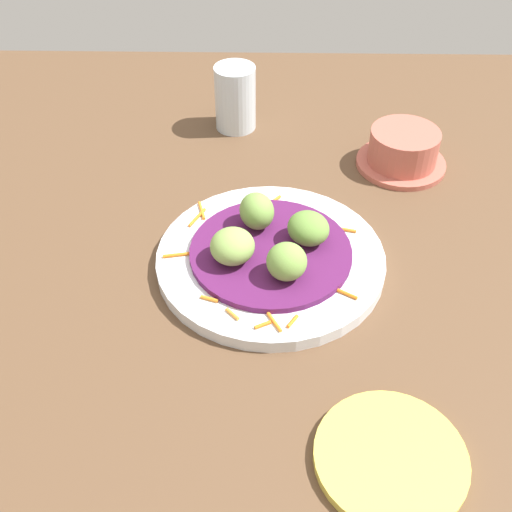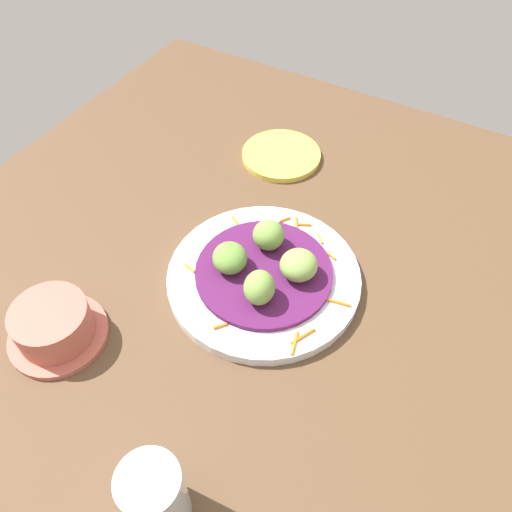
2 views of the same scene
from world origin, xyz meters
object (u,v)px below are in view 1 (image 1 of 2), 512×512
Objects in this scene: side_plate_small at (390,458)px; guac_scoop_center at (308,228)px; guac_scoop_back at (232,246)px; guac_scoop_right at (257,211)px; terracotta_bowl at (403,150)px; main_plate at (271,259)px; water_glass at (235,98)px; guac_scoop_left at (287,262)px.

guac_scoop_center is at bearing 103.14° from side_plate_small.
guac_scoop_back is 28.53cm from side_plate_small.
guac_scoop_back is at bearing -113.49° from guac_scoop_right.
guac_scoop_right is 0.91× the size of guac_scoop_back.
terracotta_bowl is (20.39, 16.77, -2.07)cm from guac_scoop_right.
side_plate_small is at bearing -76.86° from guac_scoop_center.
side_plate_small is at bearing -67.22° from main_plate.
guac_scoop_back is (-8.75, -3.45, 0.10)cm from guac_scoop_center.
water_glass is at bearing 97.86° from guac_scoop_right.
water_glass is (-24.13, 10.34, 2.36)cm from terracotta_bowl.
main_plate is 5.28× the size of guac_scoop_center.
water_glass reaches higher than guac_scoop_left.
guac_scoop_right is 27.37cm from water_glass.
side_plate_small is at bearing -74.14° from water_glass.
main_plate is at bearing -158.49° from guac_scoop_center.
guac_scoop_left is 9.40cm from guac_scoop_right.
guac_scoop_right is 0.34× the size of side_plate_small.
main_plate is 2.75× the size of water_glass.
guac_scoop_center is at bearing 66.51° from guac_scoop_left.
guac_scoop_center is at bearing 21.51° from guac_scoop_back.
guac_scoop_left is 23.42cm from side_plate_small.
guac_scoop_back is (-4.37, -1.72, 3.55)cm from main_plate.
guac_scoop_left is 0.33× the size of side_plate_small.
water_glass is at bearing 108.30° from guac_scoop_center.
water_glass is (-16.22, 57.09, 4.42)cm from side_plate_small.
main_plate is 28.26cm from terracotta_bowl.
side_plate_small is (10.75, -25.61, -0.30)cm from main_plate.
water_glass is at bearing 91.88° from guac_scoop_back.
side_plate_small is (9.03, -21.23, -4.04)cm from guac_scoop_left.
main_plate is 5.89cm from guac_scoop_back.
guac_scoop_left is 0.88× the size of guac_scoop_center.
main_plate is 5.99× the size of guac_scoop_left.
guac_scoop_right reaches higher than terracotta_bowl.
main_plate is at bearing -131.44° from terracotta_bowl.
guac_scoop_left reaches higher than guac_scoop_back.
side_plate_small is 47.46cm from terracotta_bowl.
guac_scoop_right is 0.37× the size of terracotta_bowl.
guac_scoop_center is at bearing -23.49° from guac_scoop_right.
guac_scoop_back reaches higher than main_plate.
guac_scoop_left reaches higher than main_plate.
main_plate is at bearing 111.51° from guac_scoop_left.
terracotta_bowl is (16.94, 25.52, -1.99)cm from guac_scoop_left.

